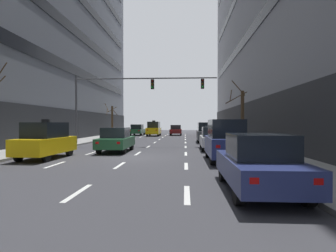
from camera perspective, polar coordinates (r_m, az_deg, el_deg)
ground_plane at (r=16.00m, az=-7.47°, el=-6.46°), size 120.00×120.00×0.00m
sidewalk_left at (r=19.12m, az=-31.43°, el=-5.18°), size 3.38×80.00×0.14m
sidewalk_right at (r=16.44m, az=20.77°, el=-6.07°), size 3.38×80.00×0.14m
lane_stripe_l1_s3 at (r=14.14m, az=-22.39°, el=-7.44°), size 0.16×2.00×0.01m
lane_stripe_l1_s4 at (r=18.73m, az=-15.66°, el=-5.43°), size 0.16×2.00×0.01m
lane_stripe_l1_s5 at (r=23.49m, az=-11.63°, el=-4.19°), size 0.16×2.00×0.01m
lane_stripe_l1_s6 at (r=28.33m, az=-8.98°, el=-3.35°), size 0.16×2.00×0.01m
lane_stripe_l1_s7 at (r=33.22m, az=-7.11°, el=-2.76°), size 0.16×2.00×0.01m
lane_stripe_l1_s8 at (r=38.14m, az=-5.72°, el=-2.32°), size 0.16×2.00×0.01m
lane_stripe_l1_s9 at (r=43.07m, az=-4.65°, el=-1.98°), size 0.16×2.00×0.01m
lane_stripe_l1_s10 at (r=48.02m, az=-3.80°, el=-1.70°), size 0.16×2.00×0.01m
lane_stripe_l2_s2 at (r=8.41m, az=-18.22°, el=-12.99°), size 0.16×2.00×0.01m
lane_stripe_l2_s3 at (r=13.10m, az=-10.00°, el=-8.04°), size 0.16×2.00×0.01m
lane_stripe_l2_s4 at (r=17.96m, az=-6.25°, el=-5.67°), size 0.16×2.00×0.01m
lane_stripe_l2_s5 at (r=22.88m, az=-4.11°, el=-4.31°), size 0.16×2.00×0.01m
lane_stripe_l2_s6 at (r=27.83m, az=-2.74°, el=-3.42°), size 0.16×2.00×0.01m
lane_stripe_l2_s7 at (r=32.79m, az=-1.78°, el=-2.80°), size 0.16×2.00×0.01m
lane_stripe_l2_s8 at (r=37.76m, az=-1.08°, el=-2.34°), size 0.16×2.00×0.01m
lane_stripe_l2_s9 at (r=42.74m, az=-0.54°, el=-1.99°), size 0.16×2.00×0.01m
lane_stripe_l2_s10 at (r=47.73m, az=-0.11°, el=-1.72°), size 0.16×2.00×0.01m
lane_stripe_l3_s2 at (r=7.84m, az=3.96°, el=-13.96°), size 0.16×2.00×0.01m
lane_stripe_l3_s3 at (r=12.74m, az=3.79°, el=-8.28°), size 0.16×2.00×0.01m
lane_stripe_l3_s4 at (r=17.70m, az=3.72°, el=-5.76°), size 0.16×2.00×0.01m
lane_stripe_l3_s5 at (r=22.68m, az=3.68°, el=-4.35°), size 0.16×2.00×0.01m
lane_stripe_l3_s6 at (r=27.66m, az=3.65°, el=-3.44°), size 0.16×2.00×0.01m
lane_stripe_l3_s7 at (r=32.65m, az=3.64°, el=-2.82°), size 0.16×2.00×0.01m
lane_stripe_l3_s8 at (r=37.64m, az=3.62°, el=-2.35°), size 0.16×2.00×0.01m
lane_stripe_l3_s9 at (r=42.63m, az=3.61°, el=-2.00°), size 0.16×2.00×0.01m
lane_stripe_l3_s10 at (r=47.63m, az=3.60°, el=-1.72°), size 0.16×2.00×0.01m
taxi_driving_0 at (r=41.51m, az=-2.96°, el=-0.59°), size 1.94×4.49×2.34m
car_driving_1 at (r=43.90m, az=1.64°, el=-0.87°), size 1.85×4.40×1.65m
car_driving_2 at (r=43.81m, az=-6.38°, el=-0.82°), size 2.08×4.67×1.73m
taxi_driving_3 at (r=16.66m, az=-24.03°, el=-2.78°), size 1.88×4.21×2.18m
car_driving_4 at (r=19.08m, az=-10.72°, el=-2.84°), size 1.94×4.48×1.67m
car_parked_0 at (r=8.33m, az=18.26°, el=-7.39°), size 1.86×4.45×1.67m
car_parked_1 at (r=14.51m, az=11.87°, el=-2.96°), size 1.86×4.44×2.15m
car_parked_2 at (r=20.41m, az=9.45°, el=-2.58°), size 1.94×4.53×1.69m
car_parked_3 at (r=27.91m, az=7.85°, el=-1.35°), size 1.80×4.20×2.03m
traffic_signal_0 at (r=24.42m, az=-8.42°, el=7.03°), size 12.46×0.34×6.06m
street_tree_0 at (r=22.30m, az=15.08°, el=1.92°), size 1.88×2.13×5.17m
street_tree_3 at (r=40.73m, az=-11.56°, el=1.26°), size 2.01×2.04×4.72m
pedestrian_0 at (r=25.58m, az=13.48°, el=-1.21°), size 0.23×0.53×1.74m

